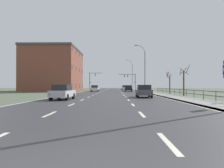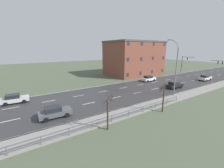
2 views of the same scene
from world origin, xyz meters
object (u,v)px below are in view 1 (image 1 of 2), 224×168
object	(u,v)px
street_lamp_distant	(132,75)
car_near_right	(128,88)
traffic_signal_right	(131,79)
car_mid_centre	(63,92)
brick_building	(55,70)
street_lamp_midground	(144,69)
car_far_left	(95,88)
car_far_right	(144,91)
traffic_signal_left	(92,78)
car_distant	(125,88)

from	to	relation	value
street_lamp_distant	car_near_right	bearing A→B (deg)	-95.98
traffic_signal_right	car_mid_centre	world-z (taller)	traffic_signal_right
street_lamp_distant	brick_building	distance (m)	34.12
car_mid_centre	brick_building	bearing A→B (deg)	109.90
street_lamp_midground	traffic_signal_right	distance (m)	26.10
car_far_left	street_lamp_midground	bearing A→B (deg)	-26.64
street_lamp_midground	traffic_signal_right	bearing A→B (deg)	92.36
car_mid_centre	car_far_right	bearing A→B (deg)	29.03
street_lamp_midground	brick_building	xyz separation A→B (m)	(-22.79, 9.93, 0.52)
traffic_signal_left	car_near_right	size ratio (longest dim) A/B	1.46
street_lamp_midground	brick_building	world-z (taller)	brick_building
street_lamp_midground	car_distant	distance (m)	20.58
traffic_signal_left	car_mid_centre	distance (m)	52.84
street_lamp_midground	brick_building	size ratio (longest dim) A/B	0.58
car_distant	car_near_right	size ratio (longest dim) A/B	0.98
street_lamp_distant	car_far_left	xyz separation A→B (m)	(-11.50, -29.70, -4.81)
street_lamp_distant	car_far_left	size ratio (longest dim) A/B	2.80
traffic_signal_left	car_far_right	size ratio (longest dim) A/B	1.47
traffic_signal_left	brick_building	xyz separation A→B (m)	(-8.18, -17.22, 1.72)
traffic_signal_left	car_far_right	world-z (taller)	traffic_signal_left
car_near_right	brick_building	xyz separation A→B (m)	(-19.61, 4.81, 4.87)
traffic_signal_right	car_far_right	distance (m)	47.28
car_mid_centre	street_lamp_distant	bearing A→B (deg)	81.79
traffic_signal_right	traffic_signal_left	size ratio (longest dim) A/B	0.95
street_lamp_midground	car_far_left	bearing A→B (deg)	153.87
street_lamp_distant	car_distant	xyz separation A→B (m)	(-3.41, -15.53, -4.81)
traffic_signal_left	traffic_signal_right	bearing A→B (deg)	-4.66
street_lamp_midground	car_far_left	xyz separation A→B (m)	(-11.52, 5.65, -4.35)
car_mid_centre	street_lamp_midground	bearing A→B (deg)	67.81
street_lamp_distant	car_distant	bearing A→B (deg)	-102.40
car_far_left	car_mid_centre	world-z (taller)	same
street_lamp_midground	car_far_right	distance (m)	21.73
car_distant	car_far_right	bearing A→B (deg)	-89.57
traffic_signal_right	car_near_right	distance (m)	21.26
car_near_right	brick_building	world-z (taller)	brick_building
car_far_right	street_lamp_midground	bearing A→B (deg)	84.25
street_lamp_midground	car_near_right	world-z (taller)	street_lamp_midground
traffic_signal_right	car_mid_centre	xyz separation A→B (m)	(-10.85, -51.57, -3.09)
street_lamp_distant	traffic_signal_right	bearing A→B (deg)	-96.48
traffic_signal_right	car_distant	xyz separation A→B (m)	(-2.36, -6.23, -3.09)
car_far_right	car_far_left	bearing A→B (deg)	109.96
street_lamp_distant	brick_building	world-z (taller)	street_lamp_distant
car_near_right	traffic_signal_left	bearing A→B (deg)	120.60
car_far_left	car_mid_centre	distance (m)	31.17
traffic_signal_right	car_far_right	size ratio (longest dim) A/B	1.40
street_lamp_midground	street_lamp_distant	size ratio (longest dim) A/B	0.91
street_lamp_distant	traffic_signal_left	distance (m)	16.82
street_lamp_distant	brick_building	size ratio (longest dim) A/B	0.63
car_distant	car_far_left	world-z (taller)	same
traffic_signal_right	car_near_right	world-z (taller)	traffic_signal_right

